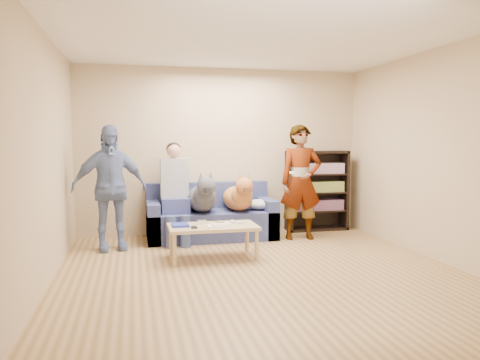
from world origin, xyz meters
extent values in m
plane|color=olive|center=(0.00, 0.00, 0.00)|extent=(5.00, 5.00, 0.00)
plane|color=white|center=(0.00, 0.00, 2.60)|extent=(5.00, 5.00, 0.00)
plane|color=tan|center=(0.00, 2.50, 1.30)|extent=(4.50, 0.00, 4.50)
plane|color=tan|center=(0.00, -2.50, 1.30)|extent=(4.50, 0.00, 4.50)
plane|color=tan|center=(-2.25, 0.00, 1.30)|extent=(0.00, 5.00, 5.00)
plane|color=tan|center=(2.25, 0.00, 1.30)|extent=(0.00, 5.00, 5.00)
ellipsoid|color=#ADADB2|center=(0.50, 1.98, 0.50)|extent=(0.44, 0.37, 0.15)
imported|color=gray|center=(1.05, 1.73, 0.85)|extent=(0.65, 0.46, 1.70)
imported|color=#7A97C3|center=(-1.69, 1.64, 0.84)|extent=(1.05, 0.60, 1.68)
cube|color=white|center=(0.85, 1.53, 1.01)|extent=(0.07, 0.12, 0.03)
cube|color=#1C2B9B|center=(-0.82, 0.92, 0.43)|extent=(0.20, 0.26, 0.03)
cube|color=white|center=(-0.37, 0.77, 0.43)|extent=(0.26, 0.20, 0.02)
cube|color=#BCB497|center=(-0.34, 0.79, 0.44)|extent=(0.22, 0.17, 0.01)
cube|color=silver|center=(-0.54, 0.99, 0.45)|extent=(0.11, 0.06, 0.05)
cube|color=silver|center=(-0.14, 0.97, 0.43)|extent=(0.04, 0.13, 0.03)
cube|color=white|center=(-0.06, 0.89, 0.43)|extent=(0.09, 0.06, 0.03)
cylinder|color=white|center=(-0.22, 0.85, 0.43)|extent=(0.07, 0.07, 0.02)
cylinder|color=white|center=(-0.22, 0.93, 0.43)|extent=(0.07, 0.07, 0.02)
cylinder|color=#C8741C|center=(-0.44, 0.71, 0.42)|extent=(0.13, 0.06, 0.01)
cylinder|color=black|center=(-0.30, 1.05, 0.42)|extent=(0.13, 0.08, 0.01)
cube|color=black|center=(-0.67, 0.75, 0.43)|extent=(0.07, 0.12, 0.02)
cube|color=#515B93|center=(-0.25, 2.05, 0.21)|extent=(1.90, 0.85, 0.42)
cube|color=#515B93|center=(-0.25, 2.38, 0.62)|extent=(1.90, 0.18, 0.40)
cube|color=#515B93|center=(-1.11, 2.05, 0.29)|extent=(0.18, 0.85, 0.58)
cube|color=#515B93|center=(0.61, 2.05, 0.29)|extent=(0.18, 0.85, 0.58)
cube|color=#3B4482|center=(-0.79, 1.97, 0.53)|extent=(0.40, 0.38, 0.22)
cylinder|color=#424C92|center=(-0.89, 1.55, 0.21)|extent=(0.14, 0.14, 0.47)
cylinder|color=#435895|center=(-0.69, 1.55, 0.21)|extent=(0.14, 0.14, 0.47)
cube|color=#ABABB0|center=(-0.79, 2.07, 0.92)|extent=(0.40, 0.24, 0.58)
sphere|color=tan|center=(-0.79, 2.07, 1.32)|extent=(0.21, 0.21, 0.21)
ellipsoid|color=black|center=(-0.79, 2.10, 1.35)|extent=(0.22, 0.22, 0.19)
ellipsoid|color=#474951|center=(-0.40, 2.02, 0.61)|extent=(0.43, 0.90, 0.37)
sphere|color=#44474E|center=(-0.40, 1.70, 0.69)|extent=(0.32, 0.32, 0.32)
sphere|color=#45454E|center=(-0.40, 1.52, 0.84)|extent=(0.26, 0.26, 0.26)
cube|color=black|center=(-0.40, 1.40, 0.81)|extent=(0.08, 0.12, 0.07)
cone|color=#52565D|center=(-0.47, 1.55, 0.98)|extent=(0.08, 0.08, 0.12)
cone|color=#474851|center=(-0.34, 1.55, 0.98)|extent=(0.08, 0.08, 0.12)
cylinder|color=#484C52|center=(-0.40, 2.45, 0.57)|extent=(0.05, 0.29, 0.17)
ellipsoid|color=#C88C3D|center=(0.15, 2.01, 0.60)|extent=(0.41, 0.86, 0.36)
sphere|color=#BC7139|center=(0.15, 1.71, 0.68)|extent=(0.31, 0.31, 0.31)
sphere|color=#AE5B35|center=(0.15, 1.55, 0.83)|extent=(0.25, 0.25, 0.25)
cube|color=#56371D|center=(0.15, 1.44, 0.79)|extent=(0.08, 0.12, 0.07)
cone|color=#BF653A|center=(0.08, 1.58, 0.96)|extent=(0.08, 0.08, 0.12)
cone|color=#AC6434|center=(0.21, 1.58, 0.96)|extent=(0.08, 0.08, 0.12)
cylinder|color=#AE7B35|center=(0.15, 2.40, 0.56)|extent=(0.05, 0.28, 0.16)
cube|color=tan|center=(-0.42, 0.87, 0.40)|extent=(1.10, 0.60, 0.04)
cylinder|color=tan|center=(-0.92, 0.62, 0.19)|extent=(0.05, 0.05, 0.38)
cylinder|color=tan|center=(0.08, 0.62, 0.19)|extent=(0.05, 0.05, 0.38)
cylinder|color=tan|center=(-0.92, 1.12, 0.19)|extent=(0.05, 0.05, 0.38)
cylinder|color=#D3B781|center=(0.08, 1.12, 0.19)|extent=(0.05, 0.05, 0.38)
cube|color=black|center=(1.07, 2.32, 0.65)|extent=(0.04, 0.34, 1.30)
cube|color=black|center=(2.03, 2.32, 0.65)|extent=(0.04, 0.34, 1.30)
cube|color=black|center=(1.55, 2.32, 1.28)|extent=(1.00, 0.34, 0.04)
cube|color=black|center=(1.55, 2.32, 0.02)|extent=(1.00, 0.34, 0.04)
cube|color=black|center=(1.55, 2.48, 0.65)|extent=(1.00, 0.02, 1.30)
cube|color=black|center=(1.55, 2.32, 0.32)|extent=(0.94, 0.32, 0.03)
cube|color=black|center=(1.55, 2.32, 0.62)|extent=(0.94, 0.32, 0.02)
cube|color=black|center=(1.55, 2.32, 0.92)|extent=(0.94, 0.32, 0.02)
cube|color=#B23333|center=(1.55, 2.30, 0.42)|extent=(0.84, 0.24, 0.17)
cube|color=gold|center=(1.55, 2.30, 0.72)|extent=(0.84, 0.24, 0.17)
cube|color=#994C99|center=(1.55, 2.30, 1.02)|extent=(0.84, 0.24, 0.17)
camera|label=1|loc=(-1.38, -4.81, 1.49)|focal=35.00mm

